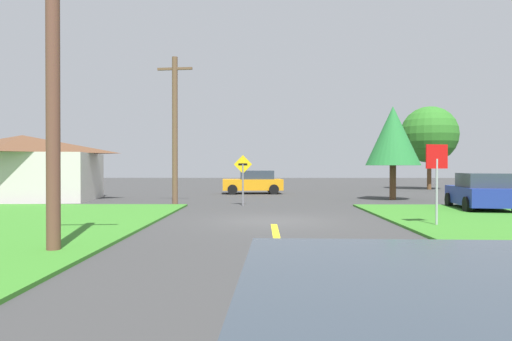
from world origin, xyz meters
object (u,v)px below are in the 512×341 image
(utility_pole_near, at_px, (53,75))
(oak_tree_left, at_px, (429,135))
(barn, at_px, (22,168))
(utility_pole_mid, at_px, (175,128))
(car_on_crossroad, at_px, (481,192))
(car_approaching_junction, at_px, (254,182))
(stop_sign, at_px, (437,169))
(direction_sign, at_px, (243,174))
(pine_tree_center, at_px, (393,136))

(utility_pole_near, distance_m, oak_tree_left, 33.41)
(barn, bearing_deg, utility_pole_mid, -14.86)
(car_on_crossroad, bearing_deg, utility_pole_mid, 84.26)
(barn, bearing_deg, car_on_crossroad, -13.90)
(car_on_crossroad, xyz_separation_m, car_approaching_junction, (-10.05, 12.10, 0.00))
(stop_sign, xyz_separation_m, utility_pole_near, (-10.07, -4.41, 2.09))
(utility_pole_mid, distance_m, oak_tree_left, 23.52)
(car_on_crossroad, relative_size, barn, 0.50)
(utility_pole_mid, distance_m, barn, 9.62)
(car_approaching_junction, bearing_deg, direction_sign, 83.34)
(stop_sign, distance_m, utility_pole_mid, 13.30)
(pine_tree_center, bearing_deg, utility_pole_mid, -165.42)
(stop_sign, xyz_separation_m, utility_pole_mid, (-9.90, 8.65, 2.02))
(direction_sign, relative_size, pine_tree_center, 0.46)
(stop_sign, relative_size, pine_tree_center, 0.48)
(direction_sign, relative_size, barn, 0.30)
(pine_tree_center, bearing_deg, direction_sign, -154.31)
(direction_sign, xyz_separation_m, oak_tree_left, (14.79, 15.74, 3.01))
(stop_sign, xyz_separation_m, oak_tree_left, (8.38, 23.44, 2.70))
(stop_sign, bearing_deg, car_on_crossroad, -140.26)
(utility_pole_near, height_order, pine_tree_center, utility_pole_near)
(stop_sign, height_order, utility_pole_near, utility_pole_near)
(stop_sign, xyz_separation_m, car_on_crossroad, (3.98, 5.38, -1.03))
(car_on_crossroad, height_order, utility_pole_mid, utility_pole_mid)
(car_approaching_junction, bearing_deg, oak_tree_left, -162.27)
(direction_sign, bearing_deg, stop_sign, -50.22)
(oak_tree_left, bearing_deg, utility_pole_mid, -141.02)
(oak_tree_left, height_order, pine_tree_center, oak_tree_left)
(car_approaching_junction, xyz_separation_m, oak_tree_left, (14.45, 5.96, 3.73))
(utility_pole_near, bearing_deg, stop_sign, 23.64)
(direction_sign, distance_m, barn, 13.02)
(car_approaching_junction, height_order, oak_tree_left, oak_tree_left)
(pine_tree_center, bearing_deg, oak_tree_left, 61.42)
(car_approaching_junction, height_order, direction_sign, direction_sign)
(pine_tree_center, xyz_separation_m, barn, (-21.00, -0.69, -1.81))
(stop_sign, relative_size, utility_pole_near, 0.34)
(car_approaching_junction, height_order, utility_pole_near, utility_pole_near)
(car_on_crossroad, distance_m, utility_pole_mid, 14.58)
(direction_sign, xyz_separation_m, pine_tree_center, (8.42, 4.05, 2.12))
(car_approaching_junction, relative_size, barn, 0.52)
(barn, bearing_deg, car_approaching_junction, 26.43)
(stop_sign, distance_m, pine_tree_center, 12.06)
(stop_sign, distance_m, oak_tree_left, 25.04)
(oak_tree_left, bearing_deg, car_on_crossroad, -103.70)
(stop_sign, height_order, direction_sign, stop_sign)
(utility_pole_near, xyz_separation_m, oak_tree_left, (18.45, 27.85, 0.62))
(utility_pole_near, xyz_separation_m, utility_pole_mid, (0.17, 13.06, -0.06))
(car_approaching_junction, distance_m, direction_sign, 9.82)
(barn, bearing_deg, direction_sign, -14.97)
(utility_pole_near, height_order, barn, utility_pole_near)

